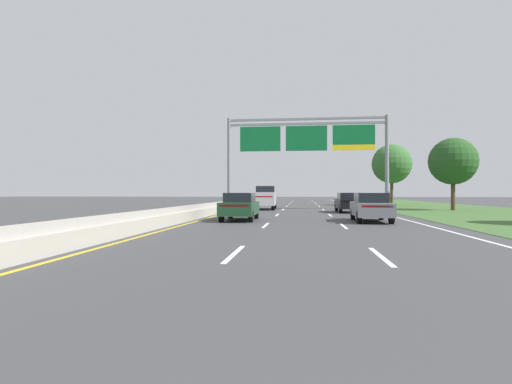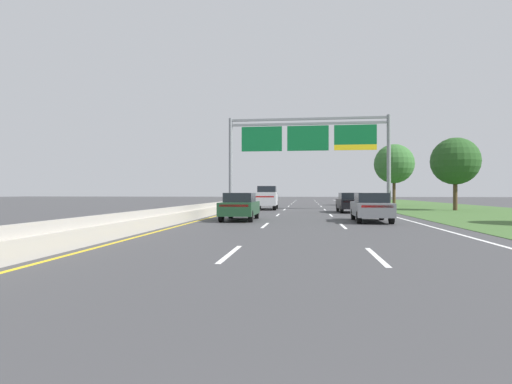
# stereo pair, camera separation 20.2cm
# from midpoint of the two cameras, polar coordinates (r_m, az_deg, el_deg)

# --- Properties ---
(ground_plane) EXTENTS (220.00, 220.00, 0.00)m
(ground_plane) POSITION_cam_midpoint_polar(r_m,az_deg,el_deg) (34.76, 7.11, -2.69)
(ground_plane) COLOR #3D3D3F
(lane_striping) EXTENTS (11.96, 106.00, 0.01)m
(lane_striping) POSITION_cam_midpoint_polar(r_m,az_deg,el_deg) (34.30, 7.11, -2.72)
(lane_striping) COLOR white
(lane_striping) RESTS_ON ground
(grass_verge_right) EXTENTS (14.00, 110.00, 0.02)m
(grass_verge_right) POSITION_cam_midpoint_polar(r_m,az_deg,el_deg) (37.46, 29.00, -2.48)
(grass_verge_right) COLOR #3D602D
(grass_verge_right) RESTS_ON ground
(median_barrier_concrete) EXTENTS (0.60, 110.00, 0.85)m
(median_barrier_concrete) POSITION_cam_midpoint_polar(r_m,az_deg,el_deg) (35.37, -3.65, -2.07)
(median_barrier_concrete) COLOR #A8A399
(median_barrier_concrete) RESTS_ON ground
(overhead_sign_gantry) EXTENTS (15.06, 0.42, 8.72)m
(overhead_sign_gantry) POSITION_cam_midpoint_polar(r_m,az_deg,el_deg) (37.90, 7.56, 6.97)
(overhead_sign_gantry) COLOR gray
(overhead_sign_gantry) RESTS_ON ground
(pickup_truck_silver) EXTENTS (2.15, 5.45, 2.20)m
(pickup_truck_silver) POSITION_cam_midpoint_polar(r_m,az_deg,el_deg) (37.53, 1.66, -0.85)
(pickup_truck_silver) COLOR #B2B5BA
(pickup_truck_silver) RESTS_ON ground
(car_darkgreen_left_lane_sedan) EXTENTS (1.88, 4.43, 1.57)m
(car_darkgreen_left_lane_sedan) POSITION_cam_midpoint_polar(r_m,az_deg,el_deg) (22.87, -2.04, -2.01)
(car_darkgreen_left_lane_sedan) COLOR #193D23
(car_darkgreen_left_lane_sedan) RESTS_ON ground
(car_black_right_lane_sedan) EXTENTS (1.91, 4.44, 1.57)m
(car_black_right_lane_sedan) POSITION_cam_midpoint_polar(r_m,az_deg,el_deg) (32.71, 13.43, -1.42)
(car_black_right_lane_sedan) COLOR black
(car_black_right_lane_sedan) RESTS_ON ground
(car_grey_right_lane_sedan) EXTENTS (1.91, 4.44, 1.57)m
(car_grey_right_lane_sedan) POSITION_cam_midpoint_polar(r_m,az_deg,el_deg) (22.64, 16.34, -2.03)
(car_grey_right_lane_sedan) COLOR slate
(car_grey_right_lane_sedan) RESTS_ON ground
(roadside_tree_mid) EXTENTS (4.15, 4.15, 6.43)m
(roadside_tree_mid) POSITION_cam_midpoint_polar(r_m,az_deg,el_deg) (39.42, 26.70, 3.94)
(roadside_tree_mid) COLOR #4C3823
(roadside_tree_mid) RESTS_ON ground
(roadside_tree_far) EXTENTS (4.68, 4.68, 7.36)m
(roadside_tree_far) POSITION_cam_midpoint_polar(r_m,az_deg,el_deg) (50.51, 19.22, 3.82)
(roadside_tree_far) COLOR #4C3823
(roadside_tree_far) RESTS_ON ground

